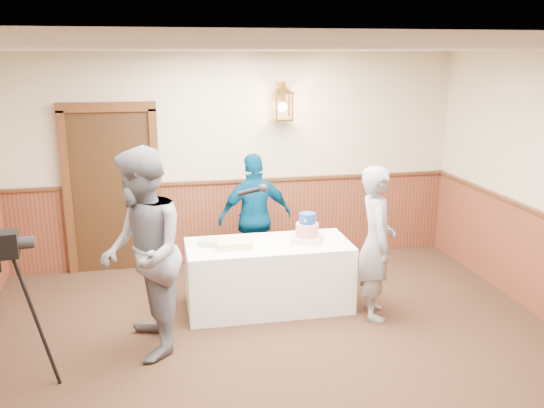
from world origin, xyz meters
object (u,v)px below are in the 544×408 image
Objects in this scene: tiered_cake at (307,230)px; interviewer at (142,254)px; sheet_cake_yellow at (234,244)px; tv_camera_rig at (5,323)px; baker at (376,243)px; assistant_p at (255,217)px; display_table at (268,275)px; sheet_cake_green at (212,242)px.

tiered_cake is 1.92m from interviewer.
sheet_cake_yellow is 2.38m from tv_camera_rig.
sheet_cake_yellow is 0.23× the size of baker.
assistant_p reaches higher than sheet_cake_yellow.
assistant_p is (0.00, 0.88, 0.43)m from display_table.
assistant_p is at bearing 33.24° from tv_camera_rig.
baker reaches higher than tiered_cake.
tiered_cake is 1.05m from sheet_cake_green.
baker is (1.47, -0.39, 0.04)m from sheet_cake_yellow.
tv_camera_rig reaches higher than sheet_cake_yellow.
display_table is at bearing 178.10° from tiered_cake.
baker is 1.18× the size of tv_camera_rig.
interviewer reaches higher than tiered_cake.
display_table is 1.28× the size of tv_camera_rig.
tv_camera_rig reaches higher than sheet_cake_green.
interviewer reaches higher than tv_camera_rig.
interviewer is at bearing -142.63° from sheet_cake_yellow.
tv_camera_rig is at bearing 32.11° from assistant_p.
display_table is 1.09× the size of baker.
tiered_cake reaches higher than sheet_cake_green.
tv_camera_rig is at bearing -149.97° from sheet_cake_yellow.
sheet_cake_yellow is at bearing 85.26° from baker.
tv_camera_rig is (-2.05, -1.19, -0.16)m from sheet_cake_yellow.
sheet_cake_green is at bearing 43.99° from assistant_p.
interviewer is at bearing 15.37° from tv_camera_rig.
interviewer is 1.41× the size of tv_camera_rig.
assistant_p is at bearing 52.58° from sheet_cake_green.
baker is at bearing -33.07° from tiered_cake.
sheet_cake_yellow is 0.23× the size of assistant_p.
baker reaches higher than assistant_p.
baker is (1.08, -0.43, 0.45)m from display_table.
interviewer is 2.12m from assistant_p.
tiered_cake is 1.58× the size of sheet_cake_green.
tv_camera_rig reaches higher than display_table.
tiered_cake is 0.29× the size of tv_camera_rig.
assistant_p reaches higher than sheet_cake_green.
display_table is at bearing 113.69° from interviewer.
sheet_cake_green is at bearing 83.65° from baker.
sheet_cake_yellow reaches higher than display_table.
assistant_p is at bearing 89.69° from display_table.
tiered_cake is 0.99m from assistant_p.
sheet_cake_green is 1.12m from interviewer.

